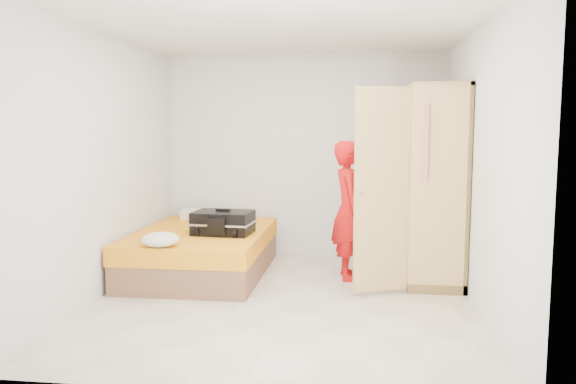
# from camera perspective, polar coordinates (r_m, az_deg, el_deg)

# --- Properties ---
(room) EXTENTS (4.00, 4.02, 2.60)m
(room) POSITION_cam_1_polar(r_m,az_deg,el_deg) (5.34, -0.40, 2.70)
(room) COLOR beige
(room) RESTS_ON ground
(bed) EXTENTS (1.42, 2.02, 0.50)m
(bed) POSITION_cam_1_polar(r_m,az_deg,el_deg) (6.51, -8.68, -6.02)
(bed) COLOR brown
(bed) RESTS_ON ground
(wardrobe) EXTENTS (1.13, 1.42, 2.10)m
(wardrobe) POSITION_cam_1_polar(r_m,az_deg,el_deg) (6.21, 14.08, 0.24)
(wardrobe) COLOR #E9B572
(wardrobe) RESTS_ON ground
(person) EXTENTS (0.45, 0.61, 1.52)m
(person) POSITION_cam_1_polar(r_m,az_deg,el_deg) (6.20, 6.18, -1.83)
(person) COLOR red
(person) RESTS_ON ground
(suitcase) EXTENTS (0.68, 0.53, 0.28)m
(suitcase) POSITION_cam_1_polar(r_m,az_deg,el_deg) (6.20, -6.61, -3.11)
(suitcase) COLOR black
(suitcase) RESTS_ON bed
(round_cushion) EXTENTS (0.37, 0.37, 0.14)m
(round_cushion) POSITION_cam_1_polar(r_m,az_deg,el_deg) (5.65, -12.82, -4.72)
(round_cushion) COLOR white
(round_cushion) RESTS_ON bed
(pillow) EXTENTS (0.64, 0.39, 0.11)m
(pillow) POSITION_cam_1_polar(r_m,az_deg,el_deg) (7.31, -8.40, -2.22)
(pillow) COLOR white
(pillow) RESTS_ON bed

